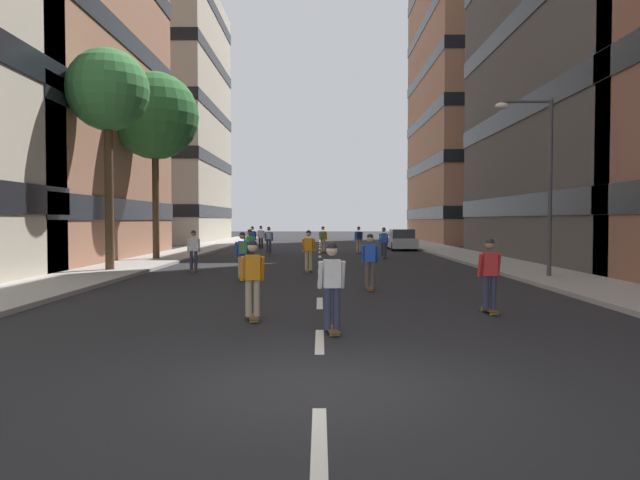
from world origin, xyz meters
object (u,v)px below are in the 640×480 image
skater_12 (250,246)px  skater_3 (359,238)px  skater_4 (490,272)px  skater_10 (243,253)px  street_tree_near (155,116)px  skater_0 (384,241)px  skater_9 (269,239)px  skater_1 (309,249)px  skater_5 (253,276)px  skater_7 (194,249)px  streetlamp_right (540,167)px  skater_8 (261,236)px  skater_11 (323,238)px  skater_2 (253,238)px  skater_13 (332,283)px  skater_6 (370,259)px  street_tree_mid (108,92)px  parked_car_near (402,240)px

skater_12 → skater_3: bearing=63.9°
skater_4 → skater_10: (-6.82, 7.55, 0.03)m
street_tree_near → skater_0: bearing=10.9°
skater_9 → skater_12: (0.00, -10.32, -0.03)m
skater_4 → skater_9: bearing=106.9°
skater_1 → skater_10: same height
skater_5 → skater_7: (-3.86, 12.14, 0.00)m
skater_4 → skater_9: (-7.26, 23.85, 0.03)m
skater_3 → skater_10: (-5.37, -17.83, 0.00)m
streetlamp_right → skater_12: (-11.35, 5.55, -3.15)m
skater_1 → skater_8: 19.30m
street_tree_near → skater_11: size_ratio=5.58×
street_tree_near → skater_4: bearing=-54.6°
skater_2 → skater_3: 7.24m
skater_11 → skater_2: bearing=173.5°
skater_12 → skater_13: bearing=-77.7°
skater_0 → skater_7: bearing=-134.3°
skater_13 → skater_5: bearing=138.8°
skater_8 → skater_12: 16.50m
skater_3 → skater_8: (-6.92, 4.62, -0.03)m
skater_9 → skater_7: bearing=-99.4°
skater_6 → skater_12: bearing=118.5°
skater_6 → skater_7: (-6.91, 6.51, 0.00)m
streetlamp_right → skater_3: bearing=107.7°
skater_8 → street_tree_mid: bearing=-103.1°
skater_2 → skater_12: bearing=-84.1°
skater_2 → skater_5: (3.11, -27.47, 0.00)m
skater_1 → skater_6: (2.05, -6.45, 0.00)m
street_tree_near → street_tree_mid: size_ratio=1.08×
skater_0 → skater_11: same height
skater_2 → skater_13: (4.82, -28.97, 0.00)m
street_tree_mid → street_tree_near: bearing=90.0°
skater_3 → skater_9: (-5.81, -1.53, 0.00)m
street_tree_mid → skater_8: 20.66m
parked_car_near → street_tree_near: street_tree_near is taller
skater_6 → skater_4: bearing=-62.3°
skater_4 → skater_6: bearing=117.7°
street_tree_near → skater_11: (8.99, 7.93, -6.71)m
skater_7 → street_tree_near: bearing=116.8°
street_tree_near → skater_5: street_tree_near is taller
skater_3 → skater_6: 20.76m
street_tree_mid → parked_car_near: bearing=51.9°
skater_6 → skater_8: 26.04m
skater_5 → skater_11: 26.97m
streetlamp_right → skater_5: streetlamp_right is taller
skater_2 → skater_3: size_ratio=1.00×
skater_0 → skater_4: same height
skater_11 → skater_12: (-3.44, -12.40, -0.03)m
parked_car_near → skater_10: 23.90m
street_tree_mid → skater_7: size_ratio=5.15×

